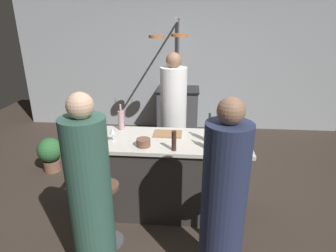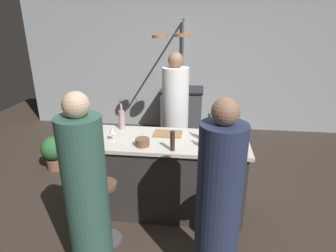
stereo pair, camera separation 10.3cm
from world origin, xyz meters
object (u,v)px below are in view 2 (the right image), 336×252
bar_stool_right (219,219)px  mixing_bowl_wooden (142,142)px  bar_stool_left (106,210)px  potted_plant (53,151)px  wine_glass_by_chef (222,133)px  wine_bottle_green (209,131)px  wine_bottle_white (210,140)px  wine_bottle_rose (122,119)px  mixing_bowl_blue (225,145)px  wine_glass_near_right_guest (112,131)px  pepper_mill (172,141)px  wine_glass_near_left_guest (98,129)px  guest_right (218,208)px  stove_range (182,111)px  guest_left (87,198)px  cutting_board (167,134)px  chef (175,119)px

bar_stool_right → mixing_bowl_wooden: size_ratio=4.61×
bar_stool_left → potted_plant: 1.86m
potted_plant → wine_glass_by_chef: size_ratio=3.56×
wine_bottle_green → wine_bottle_white: bearing=-87.3°
wine_bottle_rose → mixing_bowl_blue: 1.27m
potted_plant → wine_glass_near_right_guest: bearing=-34.7°
pepper_mill → wine_glass_near_left_guest: pepper_mill is taller
pepper_mill → mixing_bowl_wooden: bearing=167.3°
guest_right → bar_stool_left: 1.19m
wine_glass_by_chef → wine_glass_near_right_guest: size_ratio=1.00×
guest_right → pepper_mill: bearing=121.1°
stove_range → wine_bottle_green: size_ratio=2.76×
bar_stool_right → mixing_bowl_wooden: (-0.81, 0.42, 0.57)m
pepper_mill → wine_bottle_green: wine_bottle_green is taller
guest_right → guest_left: bearing=179.6°
bar_stool_right → pepper_mill: pepper_mill is taller
bar_stool_right → cutting_board: size_ratio=2.12×
mixing_bowl_wooden → wine_bottle_rose: bearing=126.8°
bar_stool_left → wine_glass_by_chef: (1.13, 0.62, 0.63)m
wine_bottle_rose → wine_glass_by_chef: 1.20m
stove_range → mixing_bowl_blue: 2.74m
potted_plant → wine_bottle_rose: bearing=-21.8°
guest_left → mixing_bowl_blue: size_ratio=7.72×
wine_bottle_rose → wine_bottle_green: 1.06m
chef → potted_plant: chef is taller
guest_left → guest_right: bearing=-0.4°
guest_right → stove_range: bearing=98.8°
bar_stool_right → wine_glass_by_chef: 0.88m
guest_left → wine_bottle_white: 1.28m
wine_glass_near_right_guest → guest_right: bearing=-39.0°
guest_left → wine_glass_by_chef: 1.52m
guest_left → wine_glass_near_right_guest: (-0.04, 0.89, 0.23)m
guest_left → wine_bottle_white: size_ratio=5.76×
potted_plant → wine_glass_near_right_guest: 1.64m
guest_left → pepper_mill: size_ratio=7.95×
potted_plant → mixing_bowl_blue: 2.67m
wine_glass_by_chef → mixing_bowl_blue: bearing=-83.1°
stove_range → mixing_bowl_blue: (0.62, -2.63, 0.50)m
cutting_board → mixing_bowl_blue: bearing=-26.3°
guest_right → mixing_bowl_blue: bearing=83.6°
chef → mixing_bowl_wooden: size_ratio=11.79×
pepper_mill → wine_glass_near_right_guest: (-0.68, 0.18, 0.00)m
mixing_bowl_blue → chef: bearing=118.9°
pepper_mill → wine_glass_near_right_guest: bearing=165.0°
cutting_board → potted_plant: bearing=161.1°
stove_range → wine_glass_near_right_guest: wine_glass_near_right_guest is taller
potted_plant → wine_bottle_white: 2.56m
wine_bottle_white → wine_glass_near_right_guest: size_ratio=1.99×
wine_bottle_rose → mixing_bowl_wooden: size_ratio=2.13×
chef → wine_bottle_white: chef is taller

